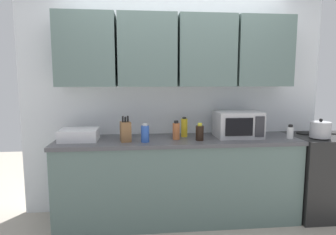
# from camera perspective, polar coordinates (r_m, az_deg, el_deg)

# --- Properties ---
(wall_back_with_cabinets) EXTENTS (3.43, 0.38, 2.60)m
(wall_back_with_cabinets) POSITION_cam_1_polar(r_m,az_deg,el_deg) (3.26, 1.51, 8.45)
(wall_back_with_cabinets) COLOR white
(wall_back_with_cabinets) RESTS_ON ground_plane
(counter_run) EXTENTS (2.56, 0.63, 0.90)m
(counter_run) POSITION_cam_1_polar(r_m,az_deg,el_deg) (3.21, 1.98, -12.00)
(counter_run) COLOR slate
(counter_run) RESTS_ON ground_plane
(stove_range) EXTENTS (0.76, 0.64, 0.91)m
(stove_range) POSITION_cam_1_polar(r_m,az_deg,el_deg) (3.79, 28.28, -9.86)
(stove_range) COLOR black
(stove_range) RESTS_ON ground_plane
(kettle) EXTENTS (0.21, 0.21, 0.20)m
(kettle) POSITION_cam_1_polar(r_m,az_deg,el_deg) (3.46, 27.79, -2.12)
(kettle) COLOR #B2B2B7
(kettle) RESTS_ON stove_range
(microwave) EXTENTS (0.48, 0.37, 0.28)m
(microwave) POSITION_cam_1_polar(r_m,az_deg,el_deg) (3.24, 13.56, -1.30)
(microwave) COLOR #B7B7BC
(microwave) RESTS_ON counter_run
(dish_rack) EXTENTS (0.38, 0.30, 0.12)m
(dish_rack) POSITION_cam_1_polar(r_m,az_deg,el_deg) (3.12, -17.07, -3.26)
(dish_rack) COLOR silver
(dish_rack) RESTS_ON counter_run
(knife_block) EXTENTS (0.12, 0.14, 0.26)m
(knife_block) POSITION_cam_1_polar(r_m,az_deg,el_deg) (2.95, -8.36, -2.75)
(knife_block) COLOR brown
(knife_block) RESTS_ON counter_run
(bottle_yellow_mustard) EXTENTS (0.07, 0.07, 0.22)m
(bottle_yellow_mustard) POSITION_cam_1_polar(r_m,az_deg,el_deg) (3.17, 3.21, -1.97)
(bottle_yellow_mustard) COLOR gold
(bottle_yellow_mustard) RESTS_ON counter_run
(bottle_white_jar) EXTENTS (0.07, 0.07, 0.15)m
(bottle_white_jar) POSITION_cam_1_polar(r_m,az_deg,el_deg) (3.34, 22.93, -2.68)
(bottle_white_jar) COLOR white
(bottle_white_jar) RESTS_ON counter_run
(bottle_spice_jar) EXTENTS (0.08, 0.08, 0.20)m
(bottle_spice_jar) POSITION_cam_1_polar(r_m,az_deg,el_deg) (3.03, 1.62, -2.63)
(bottle_spice_jar) COLOR #BC6638
(bottle_spice_jar) RESTS_ON counter_run
(bottle_blue_cleaner) EXTENTS (0.08, 0.08, 0.19)m
(bottle_blue_cleaner) POSITION_cam_1_polar(r_m,az_deg,el_deg) (2.91, -4.53, -3.17)
(bottle_blue_cleaner) COLOR #2D56B7
(bottle_blue_cleaner) RESTS_ON counter_run
(bottle_soy_dark) EXTENTS (0.08, 0.08, 0.18)m
(bottle_soy_dark) POSITION_cam_1_polar(r_m,az_deg,el_deg) (3.00, 6.26, -2.98)
(bottle_soy_dark) COLOR black
(bottle_soy_dark) RESTS_ON counter_run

